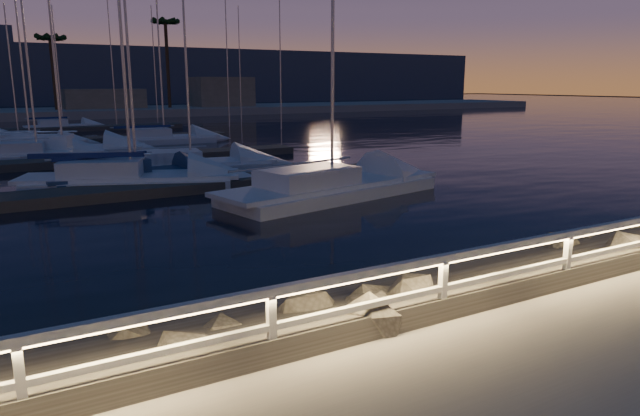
{
  "coord_description": "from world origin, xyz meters",
  "views": [
    {
      "loc": [
        -4.94,
        -6.52,
        3.7
      ],
      "look_at": [
        1.01,
        4.0,
        1.04
      ],
      "focal_mm": 32.0,
      "sensor_mm": 36.0,
      "label": 1
    }
  ],
  "objects_px": {
    "sailboat_b": "(132,175)",
    "sailboat_n": "(61,126)",
    "guard_rail": "(389,283)",
    "sailboat_j": "(27,143)",
    "sailboat_c": "(125,178)",
    "sailboat_h": "(186,164)",
    "sailboat_f": "(34,154)",
    "sailboat_k": "(161,138)",
    "sailboat_g": "(58,149)",
    "sailboat_d": "(327,186)"
  },
  "relations": [
    {
      "from": "sailboat_h",
      "to": "sailboat_f",
      "type": "bearing_deg",
      "value": 134.69
    },
    {
      "from": "sailboat_b",
      "to": "sailboat_h",
      "type": "bearing_deg",
      "value": 29.25
    },
    {
      "from": "sailboat_k",
      "to": "sailboat_n",
      "type": "xyz_separation_m",
      "value": [
        -5.09,
        16.29,
        -0.02
      ]
    },
    {
      "from": "sailboat_c",
      "to": "sailboat_f",
      "type": "bearing_deg",
      "value": 124.35
    },
    {
      "from": "guard_rail",
      "to": "sailboat_f",
      "type": "bearing_deg",
      "value": 96.24
    },
    {
      "from": "sailboat_d",
      "to": "sailboat_h",
      "type": "height_order",
      "value": "sailboat_d"
    },
    {
      "from": "sailboat_f",
      "to": "sailboat_n",
      "type": "xyz_separation_m",
      "value": [
        3.56,
        22.26,
        -0.02
      ]
    },
    {
      "from": "guard_rail",
      "to": "sailboat_n",
      "type": "distance_m",
      "value": 51.35
    },
    {
      "from": "sailboat_c",
      "to": "sailboat_j",
      "type": "xyz_separation_m",
      "value": [
        -2.75,
        17.97,
        -0.04
      ]
    },
    {
      "from": "guard_rail",
      "to": "sailboat_b",
      "type": "distance_m",
      "value": 18.65
    },
    {
      "from": "sailboat_d",
      "to": "sailboat_k",
      "type": "relative_size",
      "value": 1.25
    },
    {
      "from": "sailboat_b",
      "to": "sailboat_n",
      "type": "xyz_separation_m",
      "value": [
        0.36,
        32.72,
        -0.03
      ]
    },
    {
      "from": "guard_rail",
      "to": "sailboat_h",
      "type": "distance_m",
      "value": 21.07
    },
    {
      "from": "sailboat_f",
      "to": "sailboat_k",
      "type": "relative_size",
      "value": 0.91
    },
    {
      "from": "sailboat_c",
      "to": "sailboat_k",
      "type": "bearing_deg",
      "value": 91.94
    },
    {
      "from": "sailboat_b",
      "to": "sailboat_g",
      "type": "distance_m",
      "value": 12.07
    },
    {
      "from": "sailboat_b",
      "to": "sailboat_h",
      "type": "height_order",
      "value": "sailboat_h"
    },
    {
      "from": "sailboat_j",
      "to": "sailboat_k",
      "type": "bearing_deg",
      "value": -10.92
    },
    {
      "from": "sailboat_h",
      "to": "sailboat_j",
      "type": "height_order",
      "value": "sailboat_h"
    },
    {
      "from": "sailboat_c",
      "to": "sailboat_n",
      "type": "xyz_separation_m",
      "value": [
        0.8,
        33.63,
        -0.06
      ]
    },
    {
      "from": "sailboat_n",
      "to": "sailboat_d",
      "type": "bearing_deg",
      "value": -87.34
    },
    {
      "from": "sailboat_d",
      "to": "sailboat_h",
      "type": "xyz_separation_m",
      "value": [
        -2.81,
        8.88,
        -0.05
      ]
    },
    {
      "from": "sailboat_g",
      "to": "sailboat_n",
      "type": "xyz_separation_m",
      "value": [
        2.15,
        20.79,
        -0.07
      ]
    },
    {
      "from": "sailboat_f",
      "to": "sailboat_h",
      "type": "height_order",
      "value": "sailboat_h"
    },
    {
      "from": "sailboat_d",
      "to": "sailboat_g",
      "type": "bearing_deg",
      "value": 100.27
    },
    {
      "from": "sailboat_f",
      "to": "sailboat_k",
      "type": "distance_m",
      "value": 10.52
    },
    {
      "from": "guard_rail",
      "to": "sailboat_c",
      "type": "xyz_separation_m",
      "value": [
        -0.42,
        17.71,
        -0.92
      ]
    },
    {
      "from": "sailboat_h",
      "to": "sailboat_n",
      "type": "distance_m",
      "value": 30.63
    },
    {
      "from": "sailboat_c",
      "to": "sailboat_d",
      "type": "bearing_deg",
      "value": -21.76
    },
    {
      "from": "sailboat_f",
      "to": "sailboat_h",
      "type": "xyz_separation_m",
      "value": [
        6.25,
        -8.26,
        0.0
      ]
    },
    {
      "from": "sailboat_b",
      "to": "sailboat_c",
      "type": "relative_size",
      "value": 0.85
    },
    {
      "from": "sailboat_k",
      "to": "sailboat_n",
      "type": "bearing_deg",
      "value": 109.71
    },
    {
      "from": "guard_rail",
      "to": "sailboat_j",
      "type": "height_order",
      "value": "sailboat_j"
    },
    {
      "from": "sailboat_c",
      "to": "sailboat_h",
      "type": "bearing_deg",
      "value": 62.5
    },
    {
      "from": "sailboat_b",
      "to": "sailboat_k",
      "type": "height_order",
      "value": "sailboat_k"
    },
    {
      "from": "sailboat_d",
      "to": "sailboat_k",
      "type": "xyz_separation_m",
      "value": [
        -0.4,
        23.11,
        -0.04
      ]
    },
    {
      "from": "sailboat_b",
      "to": "sailboat_j",
      "type": "xyz_separation_m",
      "value": [
        -3.2,
        17.06,
        -0.02
      ]
    },
    {
      "from": "guard_rail",
      "to": "sailboat_j",
      "type": "bearing_deg",
      "value": 95.08
    },
    {
      "from": "sailboat_b",
      "to": "sailboat_n",
      "type": "relative_size",
      "value": 1.14
    },
    {
      "from": "sailboat_f",
      "to": "sailboat_h",
      "type": "relative_size",
      "value": 0.86
    },
    {
      "from": "sailboat_g",
      "to": "sailboat_j",
      "type": "height_order",
      "value": "sailboat_g"
    },
    {
      "from": "sailboat_k",
      "to": "sailboat_n",
      "type": "relative_size",
      "value": 1.16
    },
    {
      "from": "sailboat_c",
      "to": "sailboat_b",
      "type": "bearing_deg",
      "value": 84.85
    },
    {
      "from": "sailboat_g",
      "to": "sailboat_n",
      "type": "height_order",
      "value": "sailboat_g"
    },
    {
      "from": "sailboat_f",
      "to": "sailboat_g",
      "type": "xyz_separation_m",
      "value": [
        1.41,
        1.47,
        0.06
      ]
    },
    {
      "from": "sailboat_d",
      "to": "sailboat_n",
      "type": "height_order",
      "value": "sailboat_d"
    },
    {
      "from": "sailboat_f",
      "to": "sailboat_d",
      "type": "bearing_deg",
      "value": -53.65
    },
    {
      "from": "sailboat_h",
      "to": "sailboat_c",
      "type": "bearing_deg",
      "value": -130.64
    },
    {
      "from": "sailboat_b",
      "to": "sailboat_n",
      "type": "distance_m",
      "value": 32.72
    },
    {
      "from": "sailboat_c",
      "to": "sailboat_h",
      "type": "relative_size",
      "value": 1.08
    }
  ]
}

